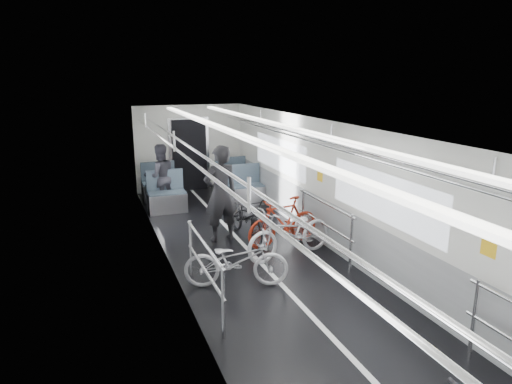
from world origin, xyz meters
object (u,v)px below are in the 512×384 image
person_standing (221,194)px  person_seated (160,177)px  bike_left_far (236,261)px  bike_right_mid (290,232)px  bike_aisle (247,216)px  bike_right_far (283,222)px

person_standing → person_seated: (-0.76, 2.67, -0.16)m
bike_left_far → bike_right_mid: size_ratio=0.90×
bike_left_far → bike_right_mid: bike_right_mid is taller
bike_right_mid → person_standing: 1.66m
bike_aisle → person_seated: bearing=113.0°
bike_right_far → person_seated: 3.83m
bike_left_far → person_seated: 4.76m
person_standing → person_seated: bearing=-82.3°
bike_right_far → person_seated: bearing=-161.7°
bike_right_mid → bike_right_far: bearing=155.3°
bike_left_far → person_seated: (-0.40, 4.73, 0.37)m
bike_right_mid → person_standing: person_standing is taller
bike_right_far → person_standing: size_ratio=0.82×
bike_right_mid → person_seated: person_seated is taller
bike_left_far → bike_right_mid: 1.49m
bike_right_mid → bike_right_far: (0.13, 0.60, 0.00)m
bike_aisle → bike_right_mid: bearing=-72.5°
person_standing → bike_right_far: bearing=138.2°
bike_aisle → person_seated: 3.06m
bike_right_mid → bike_aisle: bearing=-173.6°
bike_left_far → bike_aisle: size_ratio=0.92×
person_seated → bike_right_mid: bearing=106.7°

